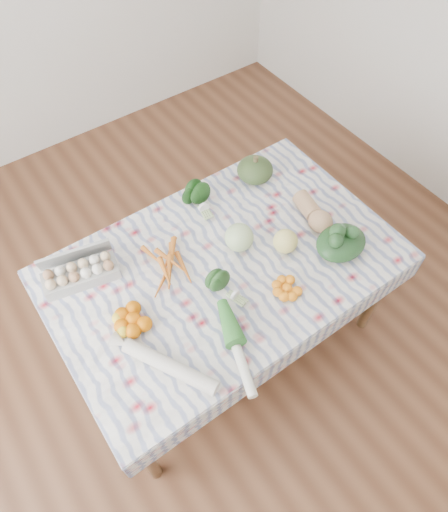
{
  "coord_description": "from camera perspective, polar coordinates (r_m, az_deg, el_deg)",
  "views": [
    {
      "loc": [
        -0.72,
        -1.02,
        2.56
      ],
      "look_at": [
        0.0,
        0.0,
        0.82
      ],
      "focal_mm": 32.0,
      "sensor_mm": 36.0,
      "label": 1
    }
  ],
  "objects": [
    {
      "name": "carrot_bunch",
      "position": [
        2.17,
        -6.99,
        -1.16
      ],
      "size": [
        0.32,
        0.31,
        0.05
      ],
      "primitive_type": "cube",
      "rotation": [
        0.0,
        0.0,
        -0.43
      ],
      "color": "orange",
      "rests_on": "tablecloth"
    },
    {
      "name": "grapefruit",
      "position": [
        2.21,
        7.68,
        1.84
      ],
      "size": [
        0.15,
        0.15,
        0.12
      ],
      "primitive_type": "sphere",
      "rotation": [
        0.0,
        0.0,
        -0.3
      ],
      "color": "#E0D36C",
      "rests_on": "tablecloth"
    },
    {
      "name": "kabocha_squash",
      "position": [
        2.52,
        3.9,
        10.7
      ],
      "size": [
        0.24,
        0.24,
        0.13
      ],
      "primitive_type": "ellipsoid",
      "rotation": [
        0.0,
        0.0,
        -0.26
      ],
      "color": "#354A23",
      "rests_on": "tablecloth"
    },
    {
      "name": "tablecloth",
      "position": [
        2.2,
        0.0,
        -0.98
      ],
      "size": [
        1.66,
        1.06,
        0.01
      ],
      "primitive_type": "cube",
      "color": "silver",
      "rests_on": "dining_table"
    },
    {
      "name": "egg_carton",
      "position": [
        2.2,
        -17.5,
        -2.19
      ],
      "size": [
        0.37,
        0.21,
        0.09
      ],
      "primitive_type": "cube",
      "rotation": [
        0.0,
        0.0,
        -0.21
      ],
      "color": "#9D9D98",
      "rests_on": "tablecloth"
    },
    {
      "name": "orange_cluster",
      "position": [
        2.03,
        -11.28,
        -7.76
      ],
      "size": [
        0.22,
        0.22,
        0.07
      ],
      "primitive_type": "cube",
      "rotation": [
        0.0,
        0.0,
        0.02
      ],
      "color": "#D76603",
      "rests_on": "tablecloth"
    },
    {
      "name": "ground",
      "position": [
        2.85,
        0.0,
        -9.68
      ],
      "size": [
        4.5,
        4.5,
        0.0
      ],
      "primitive_type": "plane",
      "color": "#57321D",
      "rests_on": "ground"
    },
    {
      "name": "broccoli",
      "position": [
        2.06,
        0.47,
        -4.0
      ],
      "size": [
        0.16,
        0.16,
        0.1
      ],
      "primitive_type": "ellipsoid",
      "rotation": [
        0.0,
        0.0,
        0.24
      ],
      "color": "#20461B",
      "rests_on": "tablecloth"
    },
    {
      "name": "kale_bunch",
      "position": [
        2.37,
        -3.13,
        7.36
      ],
      "size": [
        0.17,
        0.15,
        0.14
      ],
      "primitive_type": "ellipsoid",
      "rotation": [
        0.0,
        0.0,
        -0.09
      ],
      "color": "#153A11",
      "rests_on": "tablecloth"
    },
    {
      "name": "mandarin_cluster",
      "position": [
        2.11,
        7.9,
        -3.94
      ],
      "size": [
        0.19,
        0.19,
        0.05
      ],
      "primitive_type": "cube",
      "rotation": [
        0.0,
        0.0,
        -0.19
      ],
      "color": "orange",
      "rests_on": "tablecloth"
    },
    {
      "name": "butternut_squash",
      "position": [
        2.36,
        11.11,
        5.52
      ],
      "size": [
        0.16,
        0.27,
        0.12
      ],
      "primitive_type": "ellipsoid",
      "rotation": [
        0.0,
        0.0,
        -0.18
      ],
      "color": "tan",
      "rests_on": "tablecloth"
    },
    {
      "name": "dining_table",
      "position": [
        2.26,
        0.0,
        -2.1
      ],
      "size": [
        1.6,
        1.0,
        0.75
      ],
      "color": "brown",
      "rests_on": "ground"
    },
    {
      "name": "leek",
      "position": [
        1.95,
        1.63,
        -11.52
      ],
      "size": [
        0.18,
        0.42,
        0.05
      ],
      "primitive_type": "cylinder",
      "rotation": [
        1.57,
        0.0,
        -0.33
      ],
      "color": "silver",
      "rests_on": "tablecloth"
    },
    {
      "name": "spinach_bag",
      "position": [
        2.26,
        14.41,
        1.62
      ],
      "size": [
        0.31,
        0.27,
        0.11
      ],
      "primitive_type": "ellipsoid",
      "rotation": [
        0.0,
        0.0,
        0.29
      ],
      "color": "#173518",
      "rests_on": "tablecloth"
    },
    {
      "name": "daikon",
      "position": [
        1.92,
        -6.78,
        -13.52
      ],
      "size": [
        0.27,
        0.43,
        0.06
      ],
      "primitive_type": "cylinder",
      "rotation": [
        1.57,
        0.0,
        0.49
      ],
      "color": "beige",
      "rests_on": "tablecloth"
    },
    {
      "name": "cabbage",
      "position": [
        2.2,
        1.9,
        2.34
      ],
      "size": [
        0.18,
        0.18,
        0.14
      ],
      "primitive_type": "sphere",
      "rotation": [
        0.0,
        0.0,
        -0.37
      ],
      "color": "#ADCA88",
      "rests_on": "tablecloth"
    }
  ]
}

